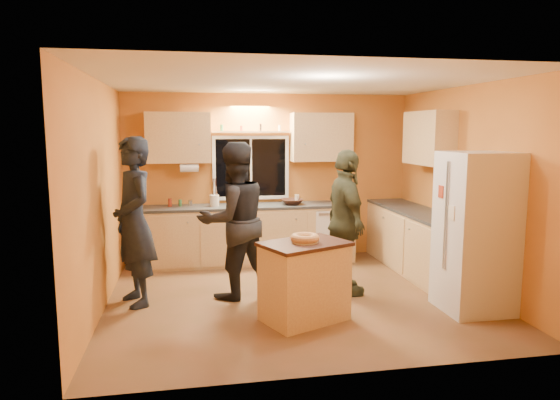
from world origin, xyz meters
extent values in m
plane|color=brown|center=(0.00, 0.00, 0.00)|extent=(4.50, 4.50, 0.00)
cube|color=orange|center=(0.00, 2.00, 1.30)|extent=(4.50, 0.04, 2.60)
cube|color=orange|center=(0.00, -2.00, 1.30)|extent=(4.50, 0.04, 2.60)
cube|color=orange|center=(-2.25, 0.00, 1.30)|extent=(0.04, 4.00, 2.60)
cube|color=orange|center=(2.25, 0.00, 1.30)|extent=(0.04, 4.00, 2.60)
cube|color=white|center=(0.00, 0.00, 2.60)|extent=(4.50, 4.00, 0.02)
cube|color=black|center=(-0.30, 1.99, 1.45)|extent=(1.10, 0.02, 0.90)
cube|color=white|center=(-0.30, 1.97, 1.45)|extent=(1.20, 0.04, 1.00)
cube|color=tan|center=(-1.40, 1.83, 1.92)|extent=(0.95, 0.33, 0.75)
cube|color=tan|center=(0.80, 1.83, 1.92)|extent=(0.95, 0.33, 0.75)
cube|color=tan|center=(2.08, 0.80, 1.92)|extent=(0.33, 1.00, 0.75)
cylinder|color=silver|center=(-1.25, 1.72, 1.48)|extent=(0.27, 0.12, 0.12)
cube|color=tan|center=(-0.35, 1.70, 0.43)|extent=(3.20, 0.60, 0.86)
cube|color=#282B2D|center=(-0.35, 1.70, 0.88)|extent=(3.24, 0.62, 0.04)
cube|color=tan|center=(1.95, 1.70, 0.43)|extent=(0.60, 0.60, 0.86)
cube|color=#282B2D|center=(1.95, 1.70, 0.88)|extent=(0.62, 0.62, 0.04)
cube|color=tan|center=(1.95, 0.50, 0.43)|extent=(0.60, 1.80, 0.86)
cube|color=#282B2D|center=(1.95, 0.50, 0.88)|extent=(0.62, 1.84, 0.04)
cube|color=silver|center=(1.89, -0.80, 0.90)|extent=(0.72, 0.70, 1.80)
cube|color=tan|center=(-0.07, -0.75, 0.41)|extent=(1.00, 0.86, 0.83)
cube|color=black|center=(-0.07, -0.75, 0.84)|extent=(1.05, 0.91, 0.04)
torus|color=tan|center=(-0.07, -0.75, 0.90)|extent=(0.31, 0.31, 0.09)
imported|color=black|center=(-1.90, 0.10, 0.98)|extent=(0.72, 0.85, 1.97)
imported|color=black|center=(-0.74, 0.16, 0.95)|extent=(1.12, 1.01, 1.90)
imported|color=#2E311F|center=(0.63, 0.02, 0.90)|extent=(0.46, 1.06, 1.80)
imported|color=black|center=(0.30, 1.65, 0.94)|extent=(0.34, 0.34, 0.08)
cylinder|color=beige|center=(-0.89, 1.69, 0.99)|extent=(0.14, 0.14, 0.17)
imported|color=gray|center=(2.02, -0.30, 1.06)|extent=(0.36, 0.34, 0.32)
cube|color=#A43019|center=(2.03, 0.28, 0.94)|extent=(0.19, 0.17, 0.07)
camera|label=1|loc=(-1.26, -5.79, 2.04)|focal=32.00mm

